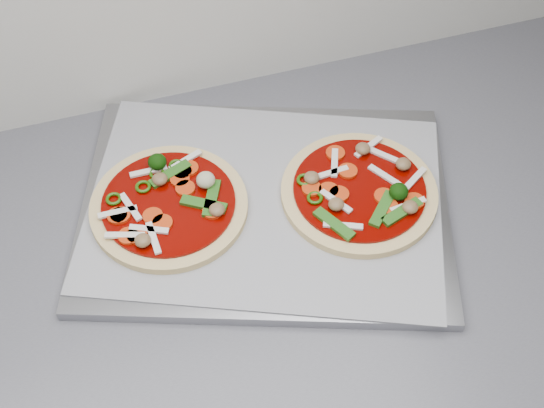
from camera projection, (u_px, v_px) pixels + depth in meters
name	position (u px, v px, depth m)	size (l,w,h in m)	color
base_cabinet	(374.00, 374.00, 1.33)	(3.60, 0.60, 0.86)	silver
countertop	(410.00, 220.00, 0.98)	(3.60, 0.60, 0.04)	slate
baking_tray	(265.00, 205.00, 0.96)	(0.46, 0.34, 0.02)	gray
parchment	(265.00, 201.00, 0.96)	(0.44, 0.32, 0.00)	#97979C
pizza_left	(169.00, 204.00, 0.94)	(0.24, 0.24, 0.03)	#E7C682
pizza_right	(360.00, 191.00, 0.95)	(0.28, 0.28, 0.03)	#E7C682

